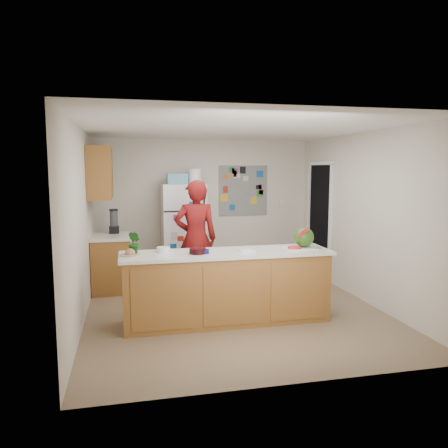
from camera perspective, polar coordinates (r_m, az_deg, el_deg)
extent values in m
cube|color=brown|center=(6.30, 1.13, -11.04)|extent=(4.00, 4.50, 0.02)
cube|color=beige|center=(8.22, -2.59, 2.24)|extent=(4.00, 0.02, 2.50)
cube|color=beige|center=(5.88, -18.23, -0.11)|extent=(0.02, 4.50, 2.50)
cube|color=beige|center=(6.78, 17.88, 0.84)|extent=(0.02, 4.50, 2.50)
cube|color=white|center=(6.01, 1.19, 12.44)|extent=(4.00, 4.50, 0.02)
cube|color=black|center=(8.07, 12.47, 0.35)|extent=(0.03, 0.85, 2.04)
cube|color=brown|center=(5.66, 0.36, -8.40)|extent=(2.60, 0.62, 0.88)
cube|color=silver|center=(5.55, 0.36, -3.82)|extent=(2.68, 0.70, 0.04)
cube|color=brown|center=(7.33, -14.46, -5.09)|extent=(0.60, 0.80, 0.86)
cube|color=silver|center=(7.25, -14.57, -1.61)|extent=(0.64, 0.84, 0.04)
cube|color=brown|center=(7.12, -15.90, 6.44)|extent=(0.35, 1.00, 0.80)
cube|color=silver|center=(7.83, -5.33, -0.98)|extent=(0.75, 0.70, 1.70)
cube|color=#5999B2|center=(7.74, -6.15, 5.90)|extent=(0.35, 0.28, 0.18)
cube|color=slate|center=(8.35, 2.52, 4.38)|extent=(0.95, 0.01, 0.95)
imported|color=maroon|center=(6.70, -3.70, -1.93)|extent=(0.67, 0.46, 1.80)
cylinder|color=black|center=(7.44, -14.18, 0.27)|extent=(0.13, 0.13, 0.38)
cube|color=silver|center=(5.86, 9.90, -3.08)|extent=(0.41, 0.31, 0.01)
sphere|color=#2E5917|center=(5.88, 10.39, -1.70)|extent=(0.26, 0.26, 0.26)
cylinder|color=red|center=(5.78, 9.16, -3.04)|extent=(0.17, 0.17, 0.02)
cylinder|color=black|center=(5.42, -3.47, -3.52)|extent=(0.22, 0.22, 0.07)
cylinder|color=white|center=(5.58, -7.92, -3.31)|extent=(0.22, 0.22, 0.06)
cylinder|color=navy|center=(5.42, -2.56, -3.61)|extent=(0.14, 0.14, 0.05)
cylinder|color=beige|center=(5.42, -12.15, -3.96)|extent=(0.30, 0.30, 0.02)
cube|color=white|center=(5.55, 2.95, -3.53)|extent=(0.20, 0.18, 0.02)
cube|color=gray|center=(5.85, 12.10, -3.15)|extent=(0.10, 0.06, 0.01)
imported|color=#194311|center=(5.43, -11.64, -2.44)|extent=(0.19, 0.20, 0.29)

